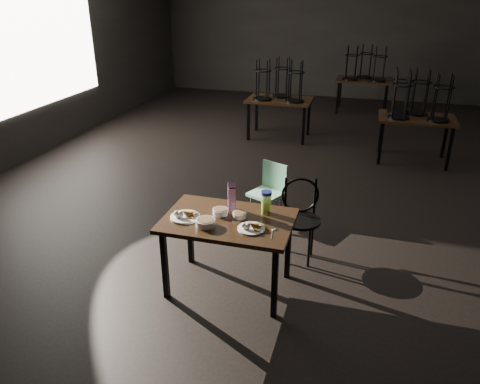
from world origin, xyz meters
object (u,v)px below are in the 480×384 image
(juice_carton, at_px, (232,197))
(school_chair, at_px, (270,188))
(main_table, at_px, (228,226))
(bentwood_chair, at_px, (300,213))
(water_bottle, at_px, (266,202))

(juice_carton, distance_m, school_chair, 1.30)
(main_table, xyz_separation_m, bentwood_chair, (0.56, 0.75, -0.15))
(juice_carton, height_order, school_chair, juice_carton)
(water_bottle, relative_size, bentwood_chair, 0.25)
(bentwood_chair, bearing_deg, main_table, -141.37)
(main_table, relative_size, juice_carton, 4.15)
(water_bottle, bearing_deg, juice_carton, -175.67)
(juice_carton, xyz_separation_m, water_bottle, (0.33, 0.03, -0.02))
(main_table, xyz_separation_m, school_chair, (0.08, 1.42, -0.21))
(school_chair, bearing_deg, water_bottle, -54.81)
(bentwood_chair, bearing_deg, school_chair, 111.22)
(juice_carton, bearing_deg, water_bottle, 4.33)
(school_chair, bearing_deg, juice_carton, -70.30)
(main_table, height_order, school_chair, school_chair)
(bentwood_chair, bearing_deg, juice_carton, -150.68)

